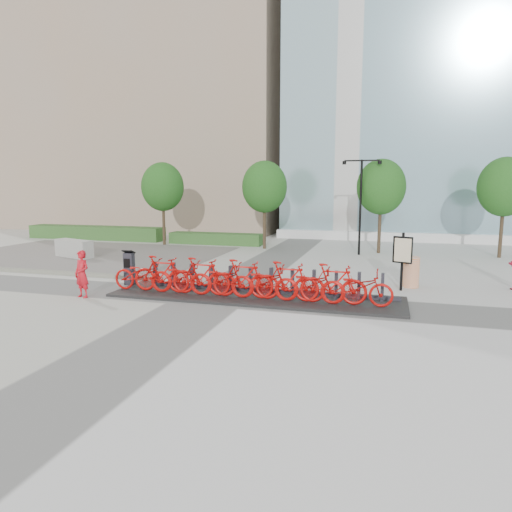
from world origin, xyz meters
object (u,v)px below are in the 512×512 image
(map_sign, at_px, (403,252))
(worker_red, at_px, (82,274))
(jersey_barrier, at_px, (74,249))
(construction_barrel, at_px, (411,272))
(kiosk, at_px, (129,268))
(bike_0, at_px, (142,275))

(map_sign, bearing_deg, worker_red, -138.43)
(worker_red, relative_size, jersey_barrier, 0.66)
(construction_barrel, bearing_deg, worker_red, -156.09)
(kiosk, distance_m, worker_red, 1.94)
(kiosk, bearing_deg, construction_barrel, 9.75)
(kiosk, relative_size, jersey_barrier, 0.55)
(bike_0, bearing_deg, jersey_barrier, 50.74)
(map_sign, bearing_deg, jersey_barrier, -171.36)
(construction_barrel, bearing_deg, kiosk, -164.06)
(bike_0, relative_size, jersey_barrier, 0.89)
(kiosk, height_order, jersey_barrier, kiosk)
(map_sign, bearing_deg, bike_0, -141.61)
(bike_0, xyz_separation_m, jersey_barrier, (-7.46, 6.10, -0.18))
(worker_red, xyz_separation_m, jersey_barrier, (-5.90, 7.23, -0.32))
(jersey_barrier, distance_m, map_sign, 16.36)
(construction_barrel, xyz_separation_m, jersey_barrier, (-16.35, 2.60, -0.10))
(worker_red, height_order, jersey_barrier, worker_red)
(bike_0, distance_m, jersey_barrier, 9.63)
(construction_barrel, xyz_separation_m, map_sign, (-0.35, -0.71, 0.80))
(worker_red, bearing_deg, map_sign, 34.38)
(kiosk, bearing_deg, jersey_barrier, 134.19)
(worker_red, bearing_deg, construction_barrel, 37.06)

